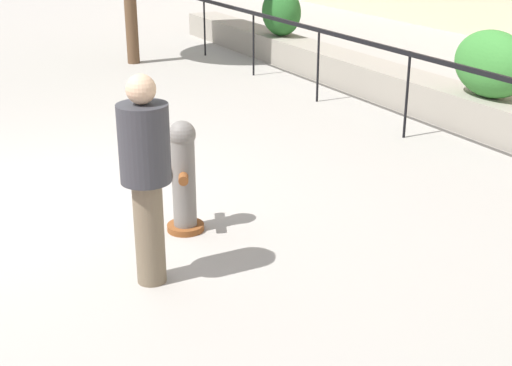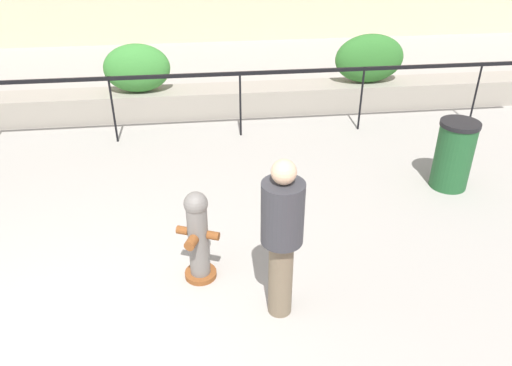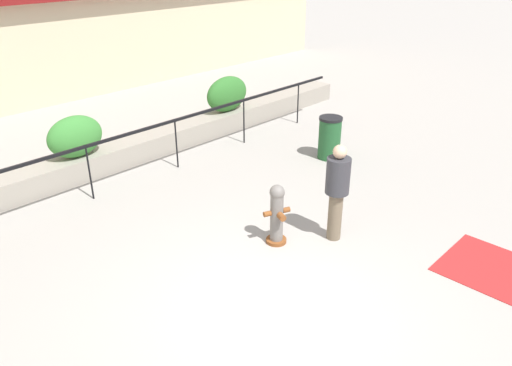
{
  "view_description": "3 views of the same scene",
  "coord_description": "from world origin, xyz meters",
  "views": [
    {
      "loc": [
        7.09,
        -1.14,
        2.88
      ],
      "look_at": [
        2.03,
        1.57,
        0.65
      ],
      "focal_mm": 50.0,
      "sensor_mm": 36.0,
      "label": 1
    },
    {
      "loc": [
        1.41,
        -3.17,
        3.69
      ],
      "look_at": [
        2.06,
        2.05,
        0.65
      ],
      "focal_mm": 35.0,
      "sensor_mm": 36.0,
      "label": 2
    },
    {
      "loc": [
        -4.17,
        -3.59,
        4.64
      ],
      "look_at": [
        1.6,
        1.92,
        0.78
      ],
      "focal_mm": 35.0,
      "sensor_mm": 36.0,
      "label": 3
    }
  ],
  "objects": [
    {
      "name": "trash_bin",
      "position": [
        4.97,
        2.74,
        0.51
      ],
      "size": [
        0.55,
        0.55,
        1.01
      ],
      "color": "#1E5128",
      "rests_on": "ground"
    },
    {
      "name": "planter_wall_low",
      "position": [
        0.0,
        6.0,
        0.25
      ],
      "size": [
        18.0,
        0.7,
        0.5
      ],
      "primitive_type": "cube",
      "color": "gray",
      "rests_on": "ground"
    },
    {
      "name": "pedestrian",
      "position": [
        2.12,
        0.55,
        0.99
      ],
      "size": [
        0.57,
        0.57,
        1.73
      ],
      "color": "brown",
      "rests_on": "ground"
    },
    {
      "name": "fire_hydrant",
      "position": [
        1.33,
        1.18,
        0.55
      ],
      "size": [
        0.47,
        0.48,
        1.08
      ],
      "color": "brown",
      "rests_on": "ground"
    },
    {
      "name": "hedge_bush_1",
      "position": [
        0.35,
        6.0,
        0.95
      ],
      "size": [
        1.21,
        0.66,
        0.89
      ],
      "primitive_type": "ellipsoid",
      "color": "#387F33",
      "rests_on": "planter_wall_low"
    },
    {
      "name": "hedge_bush_2",
      "position": [
        4.75,
        6.0,
        0.97
      ],
      "size": [
        1.35,
        0.58,
        0.94
      ],
      "primitive_type": "ellipsoid",
      "color": "#2D6B28",
      "rests_on": "planter_wall_low"
    },
    {
      "name": "fence_railing_segment",
      "position": [
        -0.0,
        4.9,
        1.02
      ],
      "size": [
        15.0,
        0.05,
        1.15
      ],
      "color": "black",
      "rests_on": "ground"
    }
  ]
}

